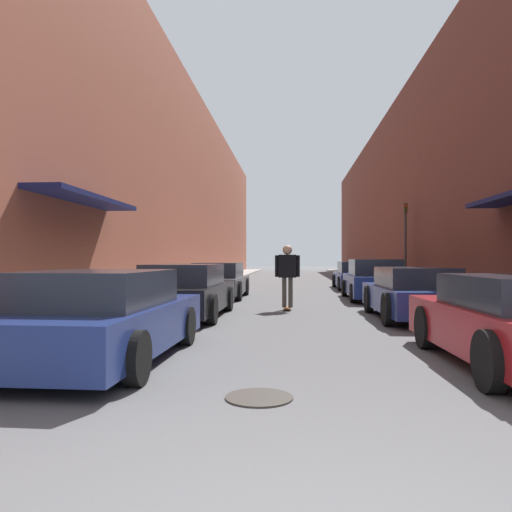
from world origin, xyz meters
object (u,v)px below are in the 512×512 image
parked_car_left_0 (102,317)px  traffic_light (405,236)px  manhole_cover (259,397)px  parked_car_left_1 (186,291)px  parked_car_right_1 (414,294)px  parked_car_right_2 (374,281)px  parked_car_right_3 (357,276)px  parked_car_left_2 (219,281)px  skateboarder (287,270)px

parked_car_left_0 → traffic_light: (7.92, 16.90, 1.87)m
parked_car_left_0 → manhole_cover: (2.32, -1.67, -0.60)m
parked_car_left_1 → parked_car_right_1: bearing=-0.8°
manhole_cover → traffic_light: traffic_light is taller
parked_car_right_2 → manhole_cover: bearing=-104.2°
parked_car_left_0 → traffic_light: 18.76m
parked_car_left_1 → parked_car_right_1: (5.47, -0.07, -0.02)m
parked_car_right_1 → manhole_cover: 7.59m
parked_car_right_3 → parked_car_left_0: bearing=-108.8°
parked_car_left_2 → manhole_cover: bearing=-79.8°
parked_car_left_2 → skateboarder: (2.51, -4.06, 0.50)m
skateboarder → manhole_cover: 8.82m
parked_car_left_1 → parked_car_right_2: bearing=45.4°
parked_car_left_1 → parked_car_left_2: (-0.03, 5.88, -0.01)m
parked_car_left_1 → skateboarder: size_ratio=2.55×
parked_car_right_1 → parked_car_left_2: bearing=132.8°
parked_car_right_3 → parked_car_left_2: bearing=-135.8°
parked_car_left_0 → manhole_cover: parked_car_left_0 is taller
parked_car_right_2 → parked_car_right_1: bearing=-89.6°
parked_car_right_2 → manhole_cover: (-3.16, -12.43, -0.66)m
manhole_cover → parked_car_right_1: bearing=65.1°
skateboarder → manhole_cover: size_ratio=2.58×
parked_car_left_0 → parked_car_right_1: size_ratio=1.03×
parked_car_right_3 → skateboarder: (-3.13, -9.54, 0.50)m
parked_car_left_1 → traffic_light: traffic_light is taller
parked_car_right_2 → skateboarder: skateboarder is taller
parked_car_left_2 → parked_car_right_1: (5.50, -5.95, -0.01)m
traffic_light → parked_car_left_1: bearing=-124.1°
parked_car_right_1 → parked_car_right_2: (-0.04, 5.57, 0.06)m
parked_car_left_1 → parked_car_right_1: 5.47m
parked_car_left_2 → skateboarder: 4.80m
parked_car_right_1 → parked_car_right_2: bearing=90.4°
skateboarder → parked_car_right_1: bearing=-32.3°
parked_car_right_2 → skateboarder: 4.74m
parked_car_right_2 → skateboarder: (-2.95, -3.68, 0.45)m
parked_car_right_3 → parked_car_left_1: bearing=-116.2°
traffic_light → parked_car_right_1: bearing=-101.6°
parked_car_left_1 → traffic_light: size_ratio=1.19×
parked_car_left_1 → skateboarder: 3.11m
parked_car_left_1 → parked_car_right_1: parked_car_left_1 is taller
parked_car_left_2 → parked_car_right_3: (5.63, 5.48, -0.00)m
parked_car_left_2 → traffic_light: size_ratio=1.10×
parked_car_left_1 → manhole_cover: (2.27, -6.94, -0.62)m
parked_car_right_3 → traffic_light: traffic_light is taller
parked_car_left_0 → parked_car_left_2: 11.14m
parked_car_right_2 → skateboarder: bearing=-128.8°
parked_car_right_2 → traffic_light: (2.45, 6.14, 1.82)m
parked_car_left_1 → parked_car_left_2: 5.88m
parked_car_left_2 → skateboarder: size_ratio=2.37×
parked_car_left_2 → parked_car_right_2: size_ratio=0.95×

